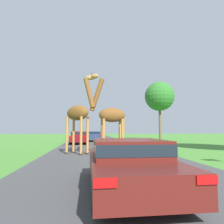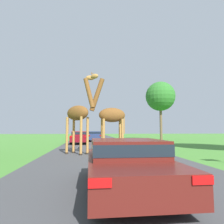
# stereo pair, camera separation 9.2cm
# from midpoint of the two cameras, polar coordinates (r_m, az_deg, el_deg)

# --- Properties ---
(road) EXTENTS (7.60, 120.00, 0.00)m
(road) POSITION_cam_midpoint_polar(r_m,az_deg,el_deg) (29.25, -4.68, -8.06)
(road) COLOR #424244
(road) RESTS_ON ground
(giraffe_near_road) EXTENTS (2.63, 0.96, 5.17)m
(giraffe_near_road) POSITION_cam_midpoint_polar(r_m,az_deg,el_deg) (12.98, -0.82, -0.86)
(giraffe_near_road) COLOR #B77F3D
(giraffe_near_road) RESTS_ON ground
(giraffe_companion) EXTENTS (2.19, 1.98, 5.01)m
(giraffe_companion) POSITION_cam_midpoint_polar(r_m,az_deg,el_deg) (12.66, -9.65, -0.56)
(giraffe_companion) COLOR #B77F3D
(giraffe_companion) RESTS_ON ground
(car_lead_maroon) EXTENTS (1.88, 4.22, 1.24)m
(car_lead_maroon) POSITION_cam_midpoint_polar(r_m,az_deg,el_deg) (5.16, 4.23, -14.21)
(car_lead_maroon) COLOR #561914
(car_lead_maroon) RESTS_ON ground
(car_queue_right) EXTENTS (1.81, 3.98, 1.33)m
(car_queue_right) POSITION_cam_midpoint_polar(r_m,az_deg,el_deg) (21.99, -9.51, -7.09)
(car_queue_right) COLOR maroon
(car_queue_right) RESTS_ON ground
(car_queue_left) EXTENTS (1.88, 3.94, 1.31)m
(car_queue_left) POSITION_cam_midpoint_polar(r_m,az_deg,el_deg) (26.88, -5.36, -6.81)
(car_queue_left) COLOR navy
(car_queue_left) RESTS_ON ground
(tree_right_cluster) EXTENTS (4.38, 4.38, 8.71)m
(tree_right_cluster) POSITION_cam_midpoint_polar(r_m,az_deg,el_deg) (30.83, 13.33, 4.31)
(tree_right_cluster) COLOR brown
(tree_right_cluster) RESTS_ON ground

